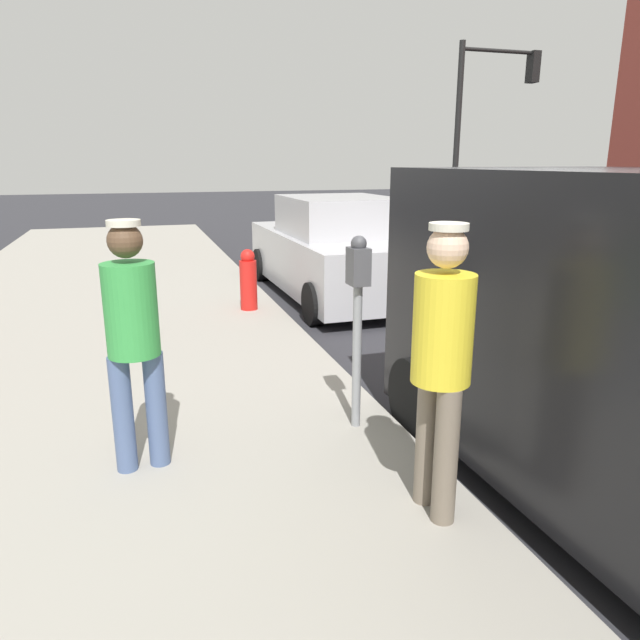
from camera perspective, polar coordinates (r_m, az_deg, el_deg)
ground_plane at (r=5.44m, az=17.11°, el=-9.39°), size 80.00×80.00×0.00m
sidewalk_slab at (r=4.59m, az=-23.25°, el=-13.71°), size 5.00×32.00×0.15m
parking_meter_near at (r=4.45m, az=3.69°, el=1.93°), size 0.14×0.18×1.52m
pedestrian_in_yellow at (r=3.39m, az=11.71°, el=-3.27°), size 0.34×0.36×1.73m
pedestrian_in_green at (r=4.02m, az=-17.71°, el=-1.09°), size 0.36×0.34×1.70m
parked_sedan_behind at (r=9.75m, az=1.44°, el=6.64°), size 2.00×4.43×1.65m
traffic_light_corner at (r=17.39m, az=15.82°, el=19.01°), size 2.48×0.42×5.20m
fire_hydrant at (r=8.37m, az=-6.97°, el=3.84°), size 0.24×0.24×0.86m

